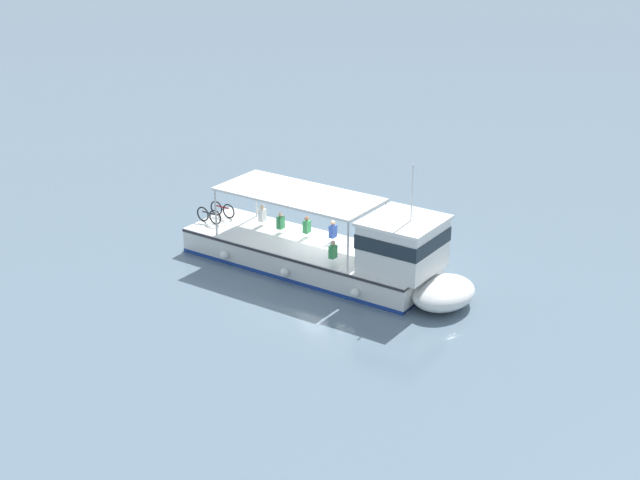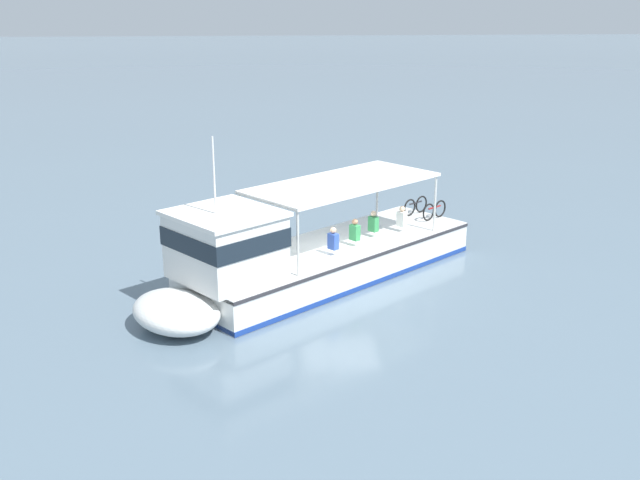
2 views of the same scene
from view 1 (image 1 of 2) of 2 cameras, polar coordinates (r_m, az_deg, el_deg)
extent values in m
plane|color=slate|center=(37.40, 0.54, -1.55)|extent=(400.00, 400.00, 0.00)
cube|color=white|center=(36.81, -0.77, -1.03)|extent=(9.16, 10.49, 1.10)
ellipsoid|color=white|center=(33.94, 7.85, -3.34)|extent=(3.67, 3.54, 1.01)
cube|color=navy|center=(36.99, -0.77, -1.67)|extent=(9.19, 10.51, 0.16)
cube|color=#2D2D33|center=(36.62, -0.78, -0.35)|extent=(9.21, 10.52, 0.10)
cube|color=white|center=(34.08, 5.29, -0.35)|extent=(3.74, 3.72, 1.90)
cube|color=#19232D|center=(33.96, 5.31, 0.17)|extent=(3.82, 3.79, 0.56)
cube|color=white|center=(33.71, 5.35, 1.24)|extent=(3.97, 3.95, 0.12)
cube|color=white|center=(36.11, -1.38, 2.93)|extent=(6.44, 7.09, 0.10)
cylinder|color=silver|center=(35.89, 4.13, 0.97)|extent=(0.08, 0.08, 2.00)
cylinder|color=silver|center=(33.73, 1.79, -0.41)|extent=(0.08, 0.08, 2.00)
cylinder|color=silver|center=(39.33, -4.07, 2.90)|extent=(0.08, 0.08, 2.00)
cylinder|color=silver|center=(37.37, -6.64, 1.75)|extent=(0.08, 0.08, 2.00)
cylinder|color=silver|center=(33.18, 5.87, 3.00)|extent=(0.06, 0.06, 2.20)
sphere|color=white|center=(33.77, 2.23, -3.38)|extent=(0.36, 0.36, 0.36)
sphere|color=white|center=(35.46, -2.29, -2.08)|extent=(0.36, 0.36, 0.36)
sphere|color=white|center=(37.24, -6.13, -0.97)|extent=(0.36, 0.36, 0.36)
torus|color=black|center=(39.41, -5.83, 1.84)|extent=(0.45, 0.56, 0.66)
torus|color=black|center=(39.84, -6.61, 2.03)|extent=(0.45, 0.56, 0.66)
cylinder|color=maroon|center=(39.58, -6.23, 2.10)|extent=(0.48, 0.59, 0.06)
torus|color=black|center=(38.77, -6.68, 1.45)|extent=(0.45, 0.56, 0.66)
torus|color=black|center=(39.21, -7.46, 1.65)|extent=(0.45, 0.56, 0.66)
cylinder|color=#232328|center=(38.94, -7.08, 1.72)|extent=(0.48, 0.59, 0.06)
cube|color=white|center=(38.45, -3.69, 1.59)|extent=(0.39, 0.37, 0.52)
sphere|color=beige|center=(38.32, -3.70, 2.11)|extent=(0.20, 0.20, 0.20)
cube|color=#338C4C|center=(37.57, -2.52, 1.11)|extent=(0.39, 0.37, 0.52)
sphere|color=beige|center=(37.44, -2.53, 1.64)|extent=(0.20, 0.20, 0.20)
cube|color=#338C4C|center=(37.10, -0.84, 0.85)|extent=(0.39, 0.37, 0.52)
sphere|color=#9E7051|center=(36.96, -0.84, 1.38)|extent=(0.20, 0.20, 0.20)
cube|color=#2D4CA5|center=(36.61, 0.83, 0.55)|extent=(0.39, 0.37, 0.52)
sphere|color=tan|center=(36.48, 0.83, 1.09)|extent=(0.20, 0.20, 0.20)
cube|color=#338C4C|center=(34.64, 0.83, -0.75)|extent=(0.39, 0.37, 0.52)
sphere|color=beige|center=(34.50, 0.83, -0.18)|extent=(0.20, 0.20, 0.20)
camera|label=2|loc=(44.52, 30.32, 11.11)|focal=40.57mm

